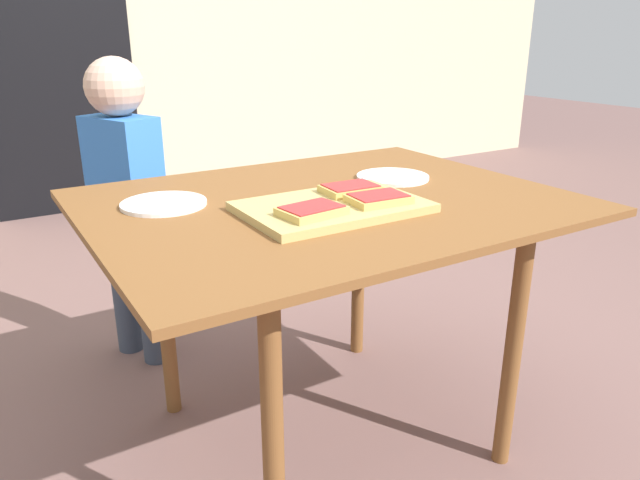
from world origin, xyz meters
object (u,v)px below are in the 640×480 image
Objects in this scene: child_left at (126,191)px; garden_hose_coil at (347,186)px; pizza_slice_far_right at (351,189)px; pizza_slice_near_right at (378,199)px; plate_white_right at (393,177)px; dining_table at (328,230)px; pizza_slice_near_left at (312,211)px; cutting_board at (333,207)px; plate_white_left at (164,204)px.

child_left reaches higher than garden_hose_coil.
child_left is 2.62m from garden_hose_coil.
pizza_slice_far_right is 0.87m from child_left.
pizza_slice_far_right and pizza_slice_near_right have the same top height.
plate_white_right is (0.23, 0.13, -0.03)m from pizza_slice_far_right.
pizza_slice_near_left is at bearing -132.26° from dining_table.
dining_table is 2.93m from garden_hose_coil.
child_left is (-0.33, 0.73, -0.02)m from dining_table.
plate_white_right is 0.63× the size of garden_hose_coil.
cutting_board is at bearing -150.73° from plate_white_right.
child_left is at bearing 132.93° from plate_white_right.
pizza_slice_near_left is (-0.18, -0.11, 0.00)m from pizza_slice_far_right.
pizza_slice_near_right is at bearing -67.02° from child_left.
garden_hose_coil is (1.98, 1.61, -0.60)m from child_left.
cutting_board is at bearing -71.21° from child_left.
pizza_slice_far_right reaches higher than plate_white_right.
pizza_slice_far_right is 2.97m from garden_hose_coil.
plate_white_right is 0.65m from plate_white_left.
pizza_slice_near_right is at bearing -30.87° from cutting_board.
dining_table is 0.13m from pizza_slice_far_right.
dining_table reaches higher than garden_hose_coil.
pizza_slice_near_left reaches higher than garden_hose_coil.
plate_white_right is at bearing -121.35° from garden_hose_coil.
plate_white_left is at bearing 142.21° from cutting_board.
pizza_slice_near_right is at bearing 0.52° from pizza_slice_near_left.
plate_white_right is at bearing -47.07° from child_left.
pizza_slice_near_left reaches higher than dining_table.
cutting_board is at bearing -124.84° from garden_hose_coil.
plate_white_left is 0.63× the size of garden_hose_coil.
pizza_slice_near_left is 0.18m from pizza_slice_near_right.
dining_table is at bearing 133.35° from pizza_slice_far_right.
cutting_board reaches higher than plate_white_right.
child_left is (-0.60, 0.65, -0.10)m from plate_white_right.
pizza_slice_near_right is 0.33m from plate_white_right.
pizza_slice_far_right reaches higher than dining_table.
pizza_slice_near_left reaches higher than plate_white_left.
cutting_board is 0.11m from pizza_slice_far_right.
pizza_slice_near_right is 3.05m from garden_hose_coil.
plate_white_left reaches higher than garden_hose_coil.
plate_white_right is at bearing 29.27° from cutting_board.
child_left is at bearing -140.89° from garden_hose_coil.
cutting_board is 0.11m from pizza_slice_near_left.
child_left reaches higher than pizza_slice_far_right.
plate_white_left is (-0.24, 0.31, -0.03)m from pizza_slice_near_left.
plate_white_left is (-0.42, 0.31, -0.03)m from pizza_slice_near_right.
child_left is at bearing 112.98° from pizza_slice_near_right.
pizza_slice_far_right is at bearing -64.45° from child_left.
pizza_slice_far_right is at bearing 31.85° from pizza_slice_near_left.
dining_table is at bearing -65.72° from child_left.
pizza_slice_far_right is 0.96× the size of pizza_slice_near_left.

